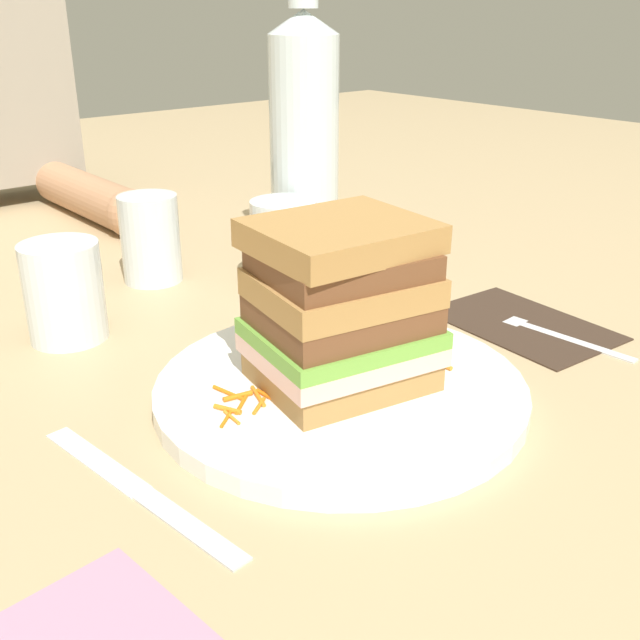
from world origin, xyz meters
The scene contains 27 objects.
ground_plane centered at (0.00, 0.00, 0.00)m, with size 3.00×3.00×0.00m, color tan.
main_plate centered at (0.00, -0.03, 0.01)m, with size 0.28×0.28×0.01m, color white.
sandwich centered at (0.00, -0.03, 0.08)m, with size 0.14×0.13×0.13m.
carrot_shred_0 centered at (-0.10, -0.02, 0.02)m, with size 0.00×0.00×0.02m, color orange.
carrot_shred_1 centered at (-0.06, -0.01, 0.02)m, with size 0.00×0.00×0.03m, color orange.
carrot_shred_2 centered at (-0.07, 0.00, 0.02)m, with size 0.00×0.00×0.02m, color orange.
carrot_shred_3 centered at (-0.06, -0.01, 0.02)m, with size 0.00×0.00×0.02m, color orange.
carrot_shred_4 centered at (-0.08, 0.01, 0.02)m, with size 0.00×0.00×0.03m, color orange.
carrot_shred_5 centered at (-0.09, -0.01, 0.02)m, with size 0.00×0.00×0.02m, color orange.
carrot_shred_6 centered at (-0.07, -0.02, 0.02)m, with size 0.00×0.00×0.02m, color orange.
carrot_shred_7 centered at (-0.09, -0.02, 0.02)m, with size 0.00×0.00×0.02m, color orange.
carrot_shred_8 centered at (-0.08, -0.01, 0.02)m, with size 0.00×0.00×0.03m, color orange.
carrot_shred_9 centered at (0.08, -0.04, 0.02)m, with size 0.00×0.00×0.02m, color orange.
carrot_shred_10 centered at (0.10, -0.04, 0.02)m, with size 0.00×0.00×0.02m, color orange.
carrot_shred_11 centered at (0.08, -0.06, 0.02)m, with size 0.00×0.00×0.03m, color orange.
carrot_shred_12 centered at (0.09, -0.05, 0.02)m, with size 0.00×0.00×0.02m, color orange.
carrot_shred_13 centered at (0.08, -0.05, 0.02)m, with size 0.00×0.00×0.02m, color orange.
carrot_shred_14 centered at (0.08, -0.05, 0.02)m, with size 0.00×0.00×0.02m, color orange.
carrot_shred_15 centered at (0.07, -0.04, 0.02)m, with size 0.00×0.00×0.02m, color orange.
napkin_dark centered at (0.23, -0.04, 0.00)m, with size 0.11×0.16×0.00m, color #38281E.
fork centered at (0.23, -0.06, 0.00)m, with size 0.03×0.17×0.00m.
knife centered at (-0.17, -0.04, 0.00)m, with size 0.04×0.20×0.00m.
juice_glass centered at (0.12, 0.19, 0.04)m, with size 0.07×0.07×0.09m.
water_bottle centered at (0.18, 0.24, 0.14)m, with size 0.08×0.08×0.31m.
empty_tumbler_0 centered at (0.02, 0.30, 0.05)m, with size 0.06×0.06×0.09m, color silver.
empty_tumbler_1 centered at (-0.11, 0.21, 0.04)m, with size 0.07×0.07×0.09m, color silver.
napkin_pink centered at (-0.24, -0.13, 0.00)m, with size 0.08×0.10×0.00m, color pink.
Camera 1 is at (-0.34, -0.41, 0.28)m, focal length 42.32 mm.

